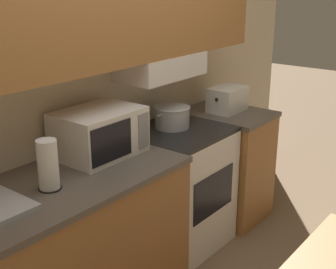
{
  "coord_description": "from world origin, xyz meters",
  "views": [
    {
      "loc": [
        -1.99,
        -2.19,
        1.94
      ],
      "look_at": [
        0.05,
        -0.59,
        1.05
      ],
      "focal_mm": 50.0,
      "sensor_mm": 36.0,
      "label": 1
    }
  ],
  "objects_px": {
    "cooking_pot": "(172,116)",
    "microwave": "(99,132)",
    "stove_range": "(178,188)",
    "paper_towel_roll": "(48,165)",
    "toaster": "(228,99)"
  },
  "relations": [
    {
      "from": "cooking_pot",
      "to": "microwave",
      "type": "height_order",
      "value": "microwave"
    },
    {
      "from": "paper_towel_roll",
      "to": "stove_range",
      "type": "bearing_deg",
      "value": 2.93
    },
    {
      "from": "cooking_pot",
      "to": "microwave",
      "type": "bearing_deg",
      "value": 178.51
    },
    {
      "from": "cooking_pot",
      "to": "stove_range",
      "type": "bearing_deg",
      "value": -109.16
    },
    {
      "from": "cooking_pot",
      "to": "paper_towel_roll",
      "type": "bearing_deg",
      "value": -173.69
    },
    {
      "from": "stove_range",
      "to": "paper_towel_roll",
      "type": "distance_m",
      "value": 1.31
    },
    {
      "from": "cooking_pot",
      "to": "toaster",
      "type": "bearing_deg",
      "value": -8.42
    },
    {
      "from": "stove_range",
      "to": "toaster",
      "type": "xyz_separation_m",
      "value": [
        0.63,
        -0.02,
        0.55
      ]
    },
    {
      "from": "toaster",
      "to": "stove_range",
      "type": "bearing_deg",
      "value": 178.4
    },
    {
      "from": "stove_range",
      "to": "toaster",
      "type": "distance_m",
      "value": 0.84
    },
    {
      "from": "stove_range",
      "to": "paper_towel_roll",
      "type": "relative_size",
      "value": 3.42
    },
    {
      "from": "toaster",
      "to": "microwave",
      "type": "bearing_deg",
      "value": 175.26
    },
    {
      "from": "cooking_pot",
      "to": "paper_towel_roll",
      "type": "xyz_separation_m",
      "value": [
        -1.19,
        -0.13,
        0.05
      ]
    },
    {
      "from": "microwave",
      "to": "toaster",
      "type": "distance_m",
      "value": 1.31
    },
    {
      "from": "microwave",
      "to": "toaster",
      "type": "relative_size",
      "value": 1.54
    }
  ]
}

